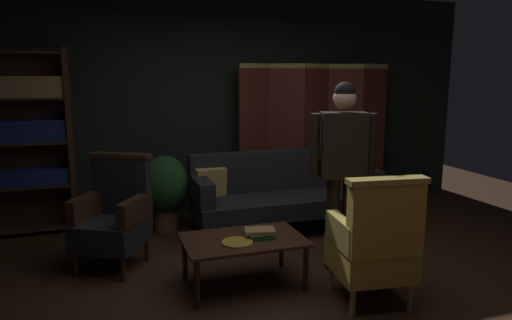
{
  "coord_description": "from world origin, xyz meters",
  "views": [
    {
      "loc": [
        -1.4,
        -3.39,
        1.76
      ],
      "look_at": [
        0.0,
        0.8,
        0.95
      ],
      "focal_mm": 32.65,
      "sensor_mm": 36.0,
      "label": 1
    }
  ],
  "objects_px": {
    "coffee_table": "(243,244)",
    "book_green_cloth": "(260,235)",
    "velvet_couch": "(283,190)",
    "potted_plant": "(165,188)",
    "book_tan_leather": "(260,231)",
    "folding_screen": "(316,134)",
    "armchair_wing_left": "(114,215)",
    "brass_tray": "(237,242)",
    "armchair_gilt_accent": "(374,243)",
    "bookshelf": "(30,137)",
    "standing_figure": "(342,159)"
  },
  "relations": [
    {
      "from": "bookshelf",
      "to": "armchair_wing_left",
      "type": "xyz_separation_m",
      "value": [
        0.82,
        -1.26,
        -0.6
      ]
    },
    {
      "from": "bookshelf",
      "to": "brass_tray",
      "type": "height_order",
      "value": "bookshelf"
    },
    {
      "from": "folding_screen",
      "to": "book_tan_leather",
      "type": "height_order",
      "value": "folding_screen"
    },
    {
      "from": "book_green_cloth",
      "to": "bookshelf",
      "type": "bearing_deg",
      "value": 133.6
    },
    {
      "from": "coffee_table",
      "to": "book_green_cloth",
      "type": "bearing_deg",
      "value": -4.41
    },
    {
      "from": "coffee_table",
      "to": "potted_plant",
      "type": "xyz_separation_m",
      "value": [
        -0.43,
        1.63,
        0.13
      ]
    },
    {
      "from": "folding_screen",
      "to": "standing_figure",
      "type": "height_order",
      "value": "folding_screen"
    },
    {
      "from": "bookshelf",
      "to": "book_green_cloth",
      "type": "xyz_separation_m",
      "value": [
        1.96,
        -2.06,
        -0.65
      ]
    },
    {
      "from": "potted_plant",
      "to": "book_green_cloth",
      "type": "distance_m",
      "value": 1.74
    },
    {
      "from": "coffee_table",
      "to": "armchair_gilt_accent",
      "type": "height_order",
      "value": "armchair_gilt_accent"
    },
    {
      "from": "coffee_table",
      "to": "book_tan_leather",
      "type": "distance_m",
      "value": 0.17
    },
    {
      "from": "brass_tray",
      "to": "coffee_table",
      "type": "bearing_deg",
      "value": 50.54
    },
    {
      "from": "velvet_couch",
      "to": "book_tan_leather",
      "type": "relative_size",
      "value": 8.55
    },
    {
      "from": "potted_plant",
      "to": "book_tan_leather",
      "type": "relative_size",
      "value": 3.51
    },
    {
      "from": "coffee_table",
      "to": "book_green_cloth",
      "type": "height_order",
      "value": "book_green_cloth"
    },
    {
      "from": "standing_figure",
      "to": "book_green_cloth",
      "type": "relative_size",
      "value": 8.55
    },
    {
      "from": "bookshelf",
      "to": "potted_plant",
      "type": "relative_size",
      "value": 2.35
    },
    {
      "from": "coffee_table",
      "to": "standing_figure",
      "type": "xyz_separation_m",
      "value": [
        0.94,
        0.07,
        0.65
      ]
    },
    {
      "from": "folding_screen",
      "to": "potted_plant",
      "type": "xyz_separation_m",
      "value": [
        -2.05,
        -0.38,
        -0.48
      ]
    },
    {
      "from": "velvet_couch",
      "to": "brass_tray",
      "type": "xyz_separation_m",
      "value": [
        -0.96,
        -1.4,
        -0.02
      ]
    },
    {
      "from": "armchair_wing_left",
      "to": "potted_plant",
      "type": "xyz_separation_m",
      "value": [
        0.58,
        0.85,
        0.01
      ]
    },
    {
      "from": "armchair_wing_left",
      "to": "folding_screen",
      "type": "bearing_deg",
      "value": 25.1
    },
    {
      "from": "standing_figure",
      "to": "folding_screen",
      "type": "bearing_deg",
      "value": 70.83
    },
    {
      "from": "armchair_gilt_accent",
      "to": "book_green_cloth",
      "type": "bearing_deg",
      "value": 140.35
    },
    {
      "from": "standing_figure",
      "to": "armchair_gilt_accent",
      "type": "bearing_deg",
      "value": -96.62
    },
    {
      "from": "velvet_couch",
      "to": "book_tan_leather",
      "type": "bearing_deg",
      "value": -119.33
    },
    {
      "from": "armchair_gilt_accent",
      "to": "folding_screen",
      "type": "bearing_deg",
      "value": 73.95
    },
    {
      "from": "folding_screen",
      "to": "velvet_couch",
      "type": "relative_size",
      "value": 1.0
    },
    {
      "from": "standing_figure",
      "to": "potted_plant",
      "type": "xyz_separation_m",
      "value": [
        -1.37,
        1.57,
        -0.52
      ]
    },
    {
      "from": "bookshelf",
      "to": "book_green_cloth",
      "type": "relative_size",
      "value": 10.3
    },
    {
      "from": "potted_plant",
      "to": "coffee_table",
      "type": "bearing_deg",
      "value": -75.29
    },
    {
      "from": "folding_screen",
      "to": "armchair_gilt_accent",
      "type": "distance_m",
      "value": 2.78
    },
    {
      "from": "armchair_gilt_accent",
      "to": "potted_plant",
      "type": "distance_m",
      "value": 2.59
    },
    {
      "from": "folding_screen",
      "to": "coffee_table",
      "type": "height_order",
      "value": "folding_screen"
    },
    {
      "from": "bookshelf",
      "to": "coffee_table",
      "type": "bearing_deg",
      "value": -48.36
    },
    {
      "from": "book_tan_leather",
      "to": "brass_tray",
      "type": "xyz_separation_m",
      "value": [
        -0.22,
        -0.09,
        -0.05
      ]
    },
    {
      "from": "coffee_table",
      "to": "armchair_wing_left",
      "type": "height_order",
      "value": "armchair_wing_left"
    },
    {
      "from": "coffee_table",
      "to": "brass_tray",
      "type": "relative_size",
      "value": 3.94
    },
    {
      "from": "coffee_table",
      "to": "armchair_wing_left",
      "type": "bearing_deg",
      "value": 142.0
    },
    {
      "from": "velvet_couch",
      "to": "potted_plant",
      "type": "relative_size",
      "value": 2.44
    },
    {
      "from": "folding_screen",
      "to": "book_tan_leather",
      "type": "bearing_deg",
      "value": -126.16
    },
    {
      "from": "potted_plant",
      "to": "book_tan_leather",
      "type": "xyz_separation_m",
      "value": [
        0.57,
        -1.64,
        -0.03
      ]
    },
    {
      "from": "armchair_wing_left",
      "to": "armchair_gilt_accent",
      "type": "bearing_deg",
      "value": -36.77
    },
    {
      "from": "bookshelf",
      "to": "brass_tray",
      "type": "xyz_separation_m",
      "value": [
        1.74,
        -2.15,
        -0.66
      ]
    },
    {
      "from": "velvet_couch",
      "to": "book_tan_leather",
      "type": "distance_m",
      "value": 1.51
    },
    {
      "from": "armchair_gilt_accent",
      "to": "book_tan_leather",
      "type": "relative_size",
      "value": 4.19
    },
    {
      "from": "velvet_couch",
      "to": "brass_tray",
      "type": "relative_size",
      "value": 8.36
    },
    {
      "from": "armchair_gilt_accent",
      "to": "brass_tray",
      "type": "relative_size",
      "value": 4.1
    },
    {
      "from": "bookshelf",
      "to": "book_green_cloth",
      "type": "distance_m",
      "value": 2.92
    },
    {
      "from": "bookshelf",
      "to": "armchair_wing_left",
      "type": "bearing_deg",
      "value": -57.12
    }
  ]
}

